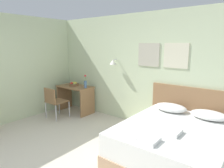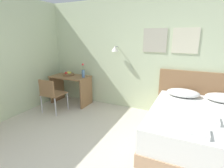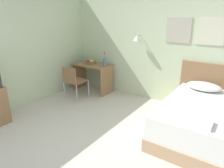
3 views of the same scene
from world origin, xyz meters
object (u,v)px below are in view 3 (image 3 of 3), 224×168
bed (215,123)px  folded_towel_near_foot (216,112)px  pillow_left (204,86)px  desk (93,73)px  fruit_bowl (90,62)px  folded_towel_mid_bed (202,123)px  desk_chair (73,80)px  flower_vase (105,61)px

bed → folded_towel_near_foot: folded_towel_near_foot is taller
bed → pillow_left: bearing=116.7°
desk → fruit_bowl: 0.30m
folded_towel_mid_bed → desk_chair: desk_chair is taller
pillow_left → flower_vase: bearing=-179.2°
bed → pillow_left: pillow_left is taller
desk_chair → flower_vase: 0.93m
bed → desk_chair: (-3.20, -0.05, 0.21)m
folded_towel_near_foot → folded_towel_mid_bed: (-0.11, -0.45, 0.00)m
bed → flower_vase: bearing=166.1°
folded_towel_near_foot → desk_chair: 3.23m
desk_chair → desk: bearing=88.3°
folded_towel_mid_bed → desk_chair: 3.19m
desk → folded_towel_near_foot: bearing=-16.9°
pillow_left → folded_towel_mid_bed: size_ratio=2.41×
desk → flower_vase: bearing=1.9°
pillow_left → folded_towel_near_foot: (0.38, -1.01, -0.04)m
folded_towel_mid_bed → fruit_bowl: fruit_bowl is taller
bed → desk_chair: desk_chair is taller
pillow_left → flower_vase: flower_vase is taller
desk → flower_vase: flower_vase is taller
fruit_bowl → flower_vase: (0.50, -0.02, 0.09)m
desk_chair → pillow_left: bearing=15.1°
bed → pillow_left: (-0.36, 0.72, 0.37)m
flower_vase → desk: bearing=-178.1°
bed → folded_towel_mid_bed: (-0.09, -0.75, 0.33)m
pillow_left → fruit_bowl: fruit_bowl is taller
folded_towel_near_foot → fruit_bowl: fruit_bowl is taller
bed → folded_towel_near_foot: bearing=-87.4°
bed → fruit_bowl: fruit_bowl is taller
desk → desk_chair: (-0.02, -0.72, -0.01)m
bed → folded_towel_mid_bed: 0.82m
fruit_bowl → desk_chair: bearing=-85.0°
folded_towel_near_foot → fruit_bowl: 3.43m
folded_towel_mid_bed → desk: size_ratio=0.26×
folded_towel_near_foot → folded_towel_mid_bed: same height
folded_towel_mid_bed → fruit_bowl: (-3.17, 1.45, 0.18)m
desk → fruit_bowl: size_ratio=3.46×
pillow_left → folded_towel_near_foot: 1.08m
folded_towel_mid_bed → desk_chair: size_ratio=0.32×
folded_towel_mid_bed → flower_vase: 3.05m
pillow_left → desk_chair: (-2.84, -0.76, -0.17)m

